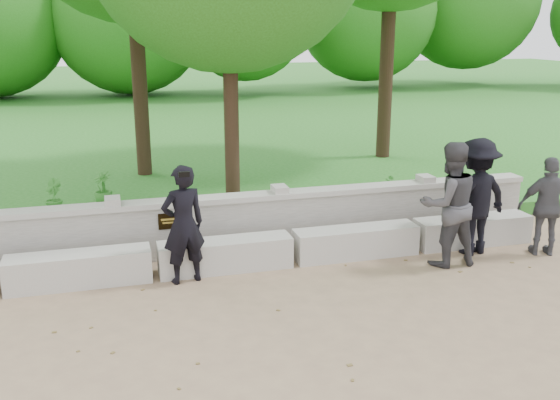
% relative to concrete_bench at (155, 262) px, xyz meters
% --- Properties ---
extents(ground, '(80.00, 80.00, 0.00)m').
position_rel_concrete_bench_xyz_m(ground, '(-0.00, -1.90, -0.22)').
color(ground, '#927959').
rests_on(ground, ground).
extents(lawn, '(40.00, 22.00, 0.25)m').
position_rel_concrete_bench_xyz_m(lawn, '(-0.00, 12.10, -0.10)').
color(lawn, '#1C6317').
rests_on(lawn, ground).
extents(concrete_bench, '(11.90, 0.45, 0.45)m').
position_rel_concrete_bench_xyz_m(concrete_bench, '(0.00, 0.00, 0.00)').
color(concrete_bench, beige).
rests_on(concrete_bench, ground).
extents(parapet_wall, '(12.50, 0.35, 0.90)m').
position_rel_concrete_bench_xyz_m(parapet_wall, '(0.00, 0.70, 0.24)').
color(parapet_wall, '#BAB7B0').
rests_on(parapet_wall, ground).
extents(man_main, '(0.67, 0.61, 1.64)m').
position_rel_concrete_bench_xyz_m(man_main, '(0.39, -0.27, 0.59)').
color(man_main, black).
rests_on(man_main, ground).
extents(visitor_left, '(0.89, 0.69, 1.82)m').
position_rel_concrete_bench_xyz_m(visitor_left, '(4.14, -0.65, 0.68)').
color(visitor_left, '#3A3A3E').
rests_on(visitor_left, ground).
extents(visitor_mid, '(1.26, 0.87, 1.78)m').
position_rel_concrete_bench_xyz_m(visitor_mid, '(4.77, -0.34, 0.67)').
color(visitor_mid, black).
rests_on(visitor_mid, ground).
extents(visitor_right, '(0.96, 0.65, 1.52)m').
position_rel_concrete_bench_xyz_m(visitor_right, '(5.80, -0.70, 0.53)').
color(visitor_right, '#45454A').
rests_on(visitor_right, ground).
extents(shrub_b, '(0.38, 0.43, 0.64)m').
position_rel_concrete_bench_xyz_m(shrub_b, '(-1.46, 2.56, 0.35)').
color(shrub_b, '#337A29').
rests_on(shrub_b, lawn).
extents(shrub_c, '(0.65, 0.63, 0.55)m').
position_rel_concrete_bench_xyz_m(shrub_c, '(4.38, 1.40, 0.30)').
color(shrub_c, '#337A29').
rests_on(shrub_c, lawn).
extents(shrub_d, '(0.46, 0.46, 0.61)m').
position_rel_concrete_bench_xyz_m(shrub_d, '(-0.65, 3.04, 0.33)').
color(shrub_d, '#337A29').
rests_on(shrub_d, lawn).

